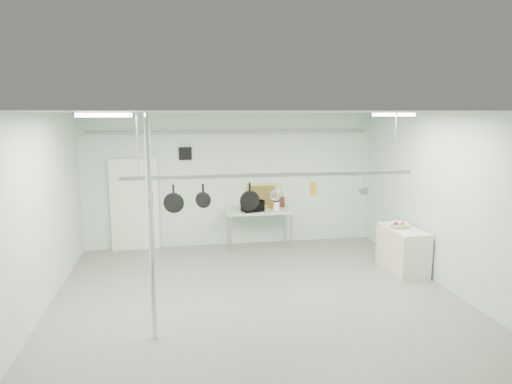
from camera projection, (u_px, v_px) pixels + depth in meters
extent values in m
plane|color=gray|center=(264.00, 312.00, 7.41)|extent=(8.00, 8.00, 0.00)
cube|color=silver|center=(264.00, 113.00, 6.87)|extent=(7.00, 8.00, 0.02)
cube|color=#A8CABB|center=(232.00, 180.00, 11.01)|extent=(7.00, 0.02, 3.20)
cube|color=#A8CABB|center=(465.00, 208.00, 7.74)|extent=(0.02, 8.00, 3.20)
cube|color=silver|center=(135.00, 206.00, 10.65)|extent=(1.10, 0.10, 2.20)
cube|color=black|center=(185.00, 154.00, 10.68)|extent=(0.30, 0.04, 0.30)
cylinder|color=gray|center=(232.00, 132.00, 10.72)|extent=(6.60, 0.07, 0.07)
cylinder|color=silver|center=(151.00, 230.00, 6.26)|extent=(0.08, 0.08, 3.20)
cube|color=silver|center=(259.00, 211.00, 10.86)|extent=(1.60, 0.70, 0.05)
cylinder|color=#B7B7BC|center=(231.00, 234.00, 10.53)|extent=(0.04, 0.04, 0.86)
cylinder|color=#B7B7BC|center=(228.00, 228.00, 11.08)|extent=(0.04, 0.04, 0.86)
cylinder|color=#B7B7BC|center=(291.00, 231.00, 10.79)|extent=(0.04, 0.04, 0.86)
cylinder|color=#B7B7BC|center=(286.00, 225.00, 11.33)|extent=(0.04, 0.04, 0.86)
cube|color=beige|center=(403.00, 250.00, 9.24)|extent=(0.60, 1.20, 0.90)
cube|color=#B7B7BC|center=(273.00, 175.00, 7.36)|extent=(4.80, 0.06, 0.06)
cylinder|color=#B7B7BC|center=(137.00, 146.00, 6.91)|extent=(0.02, 0.02, 0.94)
cylinder|color=#B7B7BC|center=(395.00, 142.00, 7.64)|extent=(0.02, 0.02, 0.94)
cube|color=white|center=(105.00, 115.00, 5.71)|extent=(0.65, 0.30, 0.05)
cube|color=white|center=(394.00, 115.00, 7.87)|extent=(0.65, 0.30, 0.05)
imported|color=black|center=(253.00, 206.00, 10.71)|extent=(0.55, 0.45, 0.27)
cylinder|color=white|center=(276.00, 206.00, 10.85)|extent=(0.19, 0.19, 0.21)
cube|color=gold|center=(263.00, 196.00, 11.12)|extent=(0.78, 0.16, 0.58)
cube|color=#381913|center=(279.00, 202.00, 11.21)|extent=(0.30, 0.09, 0.25)
imported|color=silver|center=(399.00, 225.00, 9.22)|extent=(0.44, 0.44, 0.10)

